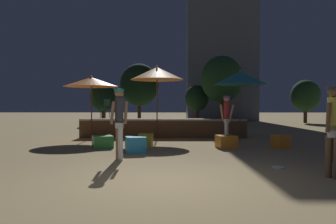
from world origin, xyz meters
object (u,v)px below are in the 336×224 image
at_px(patio_umbrella_0, 240,78).
at_px(person_0, 333,125).
at_px(frisbee_disc, 278,167).
at_px(background_tree_3, 305,96).
at_px(cube_seat_0, 136,145).
at_px(patio_umbrella_2, 91,82).
at_px(cube_seat_4, 146,140).
at_px(cube_seat_2, 281,141).
at_px(bistro_chair_1, 106,107).
at_px(background_tree_2, 139,85).
at_px(person_2, 119,119).
at_px(background_tree_4, 222,79).
at_px(cube_seat_1, 103,142).
at_px(cube_seat_3, 226,142).
at_px(person_1, 227,117).
at_px(background_tree_1, 197,98).
at_px(background_tree_0, 103,97).
at_px(patio_umbrella_1, 157,73).
at_px(bistro_chair_0, 218,106).
at_px(person_3, 334,125).

bearing_deg(patio_umbrella_0, person_0, -87.82).
bearing_deg(frisbee_disc, background_tree_3, 66.50).
height_order(cube_seat_0, frisbee_disc, cube_seat_0).
bearing_deg(patio_umbrella_2, cube_seat_4, -47.19).
relative_size(cube_seat_2, bistro_chair_1, 0.66).
bearing_deg(cube_seat_2, background_tree_2, 112.59).
relative_size(person_2, frisbee_disc, 6.65).
distance_m(cube_seat_4, background_tree_4, 13.54).
relative_size(cube_seat_1, cube_seat_2, 1.39).
distance_m(cube_seat_3, person_0, 4.79).
distance_m(person_1, background_tree_1, 13.20).
xyz_separation_m(cube_seat_1, background_tree_4, (5.88, 12.65, 3.10)).
distance_m(patio_umbrella_2, cube_seat_0, 5.28).
xyz_separation_m(cube_seat_0, background_tree_3, (11.82, 16.84, 1.95)).
bearing_deg(background_tree_0, patio_umbrella_1, -66.44).
bearing_deg(person_1, cube_seat_1, -62.73).
relative_size(patio_umbrella_1, person_1, 1.76).
height_order(cube_seat_0, person_0, person_0).
distance_m(patio_umbrella_2, cube_seat_2, 7.99).
relative_size(cube_seat_3, background_tree_3, 0.20).
height_order(person_1, background_tree_4, background_tree_4).
height_order(patio_umbrella_2, bistro_chair_1, patio_umbrella_2).
bearing_deg(background_tree_4, cube_seat_1, -114.94).
height_order(patio_umbrella_0, person_0, patio_umbrella_0).
relative_size(person_1, background_tree_1, 0.60).
bearing_deg(cube_seat_1, person_1, 13.18).
height_order(cube_seat_2, person_0, person_0).
distance_m(person_0, background_tree_1, 18.79).
xyz_separation_m(patio_umbrella_0, patio_umbrella_2, (-6.30, 0.12, -0.15)).
distance_m(cube_seat_2, bistro_chair_1, 8.31).
bearing_deg(bistro_chair_0, background_tree_0, -129.00).
relative_size(patio_umbrella_0, background_tree_1, 0.98).
height_order(cube_seat_0, cube_seat_3, cube_seat_0).
xyz_separation_m(person_0, background_tree_0, (-8.28, 17.85, 1.00)).
bearing_deg(patio_umbrella_2, background_tree_0, 99.33).
height_order(cube_seat_1, background_tree_3, background_tree_3).
bearing_deg(person_0, cube_seat_2, 139.33).
bearing_deg(person_3, patio_umbrella_2, -1.37).
relative_size(person_3, background_tree_4, 0.33).
bearing_deg(background_tree_2, background_tree_0, -147.02).
xyz_separation_m(background_tree_0, background_tree_3, (15.88, 2.33, 0.16)).
bearing_deg(person_2, background_tree_1, 141.19).
bearing_deg(background_tree_3, cube_seat_2, -114.46).
xyz_separation_m(person_0, person_3, (0.89, 1.79, -0.11)).
xyz_separation_m(cube_seat_1, person_1, (4.32, 1.01, 0.81)).
distance_m(patio_umbrella_0, person_2, 6.96).
bearing_deg(background_tree_1, patio_umbrella_0, -84.98).
relative_size(person_3, frisbee_disc, 5.94).
relative_size(patio_umbrella_1, frisbee_disc, 11.20).
distance_m(bistro_chair_1, background_tree_1, 10.79).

